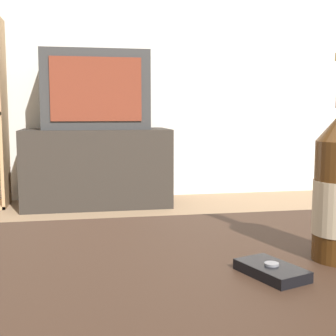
{
  "coord_description": "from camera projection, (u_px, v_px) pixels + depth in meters",
  "views": [
    {
      "loc": [
        -0.08,
        -0.49,
        0.64
      ],
      "look_at": [
        0.09,
        0.39,
        0.53
      ],
      "focal_mm": 50.0,
      "sensor_mm": 36.0,
      "label": 1
    }
  ],
  "objects": [
    {
      "name": "television",
      "position": [
        95.0,
        90.0,
        3.13
      ],
      "size": [
        0.7,
        0.37,
        0.52
      ],
      "color": "#2D2D2D",
      "rests_on": "tv_stand"
    },
    {
      "name": "cell_phone",
      "position": [
        271.0,
        270.0,
        0.6
      ],
      "size": [
        0.08,
        0.1,
        0.02
      ],
      "rotation": [
        0.0,
        0.0,
        0.33
      ],
      "color": "black",
      "rests_on": "coffee_table"
    },
    {
      "name": "back_wall",
      "position": [
        89.0,
        20.0,
        3.37
      ],
      "size": [
        8.0,
        0.05,
        2.6
      ],
      "color": "beige",
      "rests_on": "ground_plane"
    },
    {
      "name": "tv_stand",
      "position": [
        97.0,
        167.0,
        3.2
      ],
      "size": [
        0.98,
        0.46,
        0.52
      ],
      "color": "#28231E",
      "rests_on": "ground_plane"
    }
  ]
}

